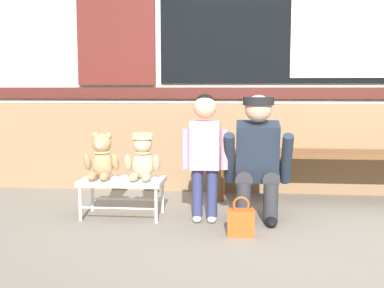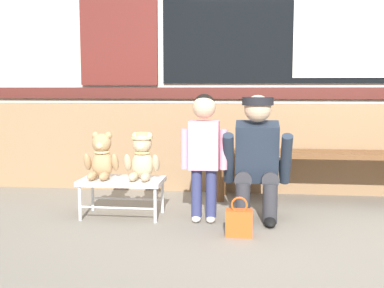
% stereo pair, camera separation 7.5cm
% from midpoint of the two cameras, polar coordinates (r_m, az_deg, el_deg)
% --- Properties ---
extents(ground_plane, '(60.00, 60.00, 0.00)m').
position_cam_midpoint_polar(ground_plane, '(3.40, 12.25, -10.55)').
color(ground_plane, gray).
extents(brick_low_wall, '(7.25, 0.25, 0.85)m').
position_cam_midpoint_polar(brick_low_wall, '(4.71, 10.74, -0.46)').
color(brick_low_wall, '#997551').
rests_on(brick_low_wall, ground).
extents(shop_facade, '(7.40, 0.26, 3.71)m').
position_cam_midpoint_polar(shop_facade, '(5.26, 10.73, 15.89)').
color(shop_facade, silver).
rests_on(shop_facade, ground).
extents(wooden_bench_long, '(2.10, 0.40, 0.44)m').
position_cam_midpoint_polar(wooden_bench_long, '(4.41, 16.74, -1.78)').
color(wooden_bench_long, brown).
rests_on(wooden_bench_long, ground).
extents(small_display_bench, '(0.64, 0.36, 0.30)m').
position_cam_midpoint_polar(small_display_bench, '(3.76, -7.78, -4.63)').
color(small_display_bench, silver).
rests_on(small_display_bench, ground).
extents(teddy_bear_plain, '(0.28, 0.26, 0.36)m').
position_cam_midpoint_polar(teddy_bear_plain, '(3.77, -10.18, -1.59)').
color(teddy_bear_plain, tan).
rests_on(teddy_bear_plain, small_display_bench).
extents(teddy_bear_with_hat, '(0.28, 0.27, 0.36)m').
position_cam_midpoint_polar(teddy_bear_with_hat, '(3.69, -5.41, -1.56)').
color(teddy_bear_with_hat, '#CCB289').
rests_on(teddy_bear_with_hat, small_display_bench).
extents(child_standing, '(0.35, 0.18, 0.96)m').
position_cam_midpoint_polar(child_standing, '(3.53, 2.05, 0.06)').
color(child_standing, navy).
rests_on(child_standing, ground).
extents(adult_crouching, '(0.50, 0.49, 0.95)m').
position_cam_midpoint_polar(adult_crouching, '(3.63, 8.48, -1.60)').
color(adult_crouching, '#333338').
rests_on(adult_crouching, ground).
extents(handbag_on_ground, '(0.18, 0.11, 0.27)m').
position_cam_midpoint_polar(handbag_on_ground, '(3.30, 6.30, -9.25)').
color(handbag_on_ground, '#DB561E').
rests_on(handbag_on_ground, ground).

